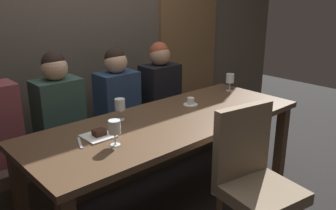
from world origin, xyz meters
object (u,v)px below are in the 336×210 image
(diner_bearded, at_px, (58,103))
(wine_glass_far_left, at_px, (230,79))
(chair_near_side, at_px, (253,174))
(wine_glass_end_right, at_px, (120,105))
(diner_near_end, at_px, (160,82))
(diner_far_end, at_px, (117,91))
(fork_on_table, at_px, (80,143))
(banquette_bench, at_px, (119,151))
(espresso_cup, at_px, (191,102))
(dining_table, at_px, (170,130))
(wine_glass_near_right, at_px, (115,128))
(dessert_plate, at_px, (98,135))

(diner_bearded, distance_m, wine_glass_far_left, 1.58)
(chair_near_side, xyz_separation_m, wine_glass_end_right, (-0.34, 0.95, 0.29))
(wine_glass_far_left, bearing_deg, diner_near_end, 130.88)
(diner_bearded, bearing_deg, wine_glass_end_right, -61.59)
(chair_near_side, relative_size, diner_far_end, 1.33)
(wine_glass_far_left, relative_size, fork_on_table, 0.96)
(banquette_bench, bearing_deg, espresso_cup, -57.76)
(dining_table, relative_size, fork_on_table, 12.94)
(dining_table, height_order, wine_glass_near_right, wine_glass_near_right)
(fork_on_table, bearing_deg, espresso_cup, 26.21)
(diner_near_end, distance_m, wine_glass_near_right, 1.35)
(banquette_bench, distance_m, espresso_cup, 0.86)
(diner_bearded, bearing_deg, wine_glass_near_right, -91.50)
(diner_bearded, relative_size, espresso_cup, 6.43)
(diner_far_end, relative_size, espresso_cup, 6.15)
(espresso_cup, bearing_deg, wine_glass_far_left, 5.98)
(diner_near_end, relative_size, fork_on_table, 4.37)
(wine_glass_near_right, bearing_deg, espresso_cup, 15.08)
(wine_glass_near_right, relative_size, wine_glass_end_right, 1.00)
(diner_bearded, bearing_deg, fork_on_table, -104.90)
(diner_far_end, bearing_deg, banquette_bench, -134.40)
(diner_bearded, height_order, dessert_plate, diner_bearded)
(banquette_bench, xyz_separation_m, dessert_plate, (-0.57, -0.63, 0.53))
(diner_far_end, distance_m, wine_glass_end_right, 0.59)
(dining_table, relative_size, diner_near_end, 2.96)
(chair_near_side, distance_m, diner_near_end, 1.51)
(dining_table, distance_m, wine_glass_end_right, 0.42)
(wine_glass_near_right, xyz_separation_m, dessert_plate, (-0.01, 0.18, -0.10))
(fork_on_table, bearing_deg, chair_near_side, -23.12)
(chair_near_side, bearing_deg, diner_bearded, 112.61)
(diner_near_end, distance_m, espresso_cup, 0.59)
(dining_table, height_order, wine_glass_far_left, wine_glass_far_left)
(diner_bearded, height_order, diner_near_end, diner_bearded)
(diner_far_end, xyz_separation_m, wine_glass_near_right, (-0.59, -0.84, 0.06))
(diner_far_end, xyz_separation_m, wine_glass_end_right, (-0.31, -0.50, 0.05))
(fork_on_table, bearing_deg, banquette_bench, 64.12)
(diner_bearded, distance_m, fork_on_table, 0.68)
(espresso_cup, relative_size, dessert_plate, 0.63)
(diner_bearded, relative_size, wine_glass_end_right, 4.70)
(dining_table, height_order, diner_far_end, diner_far_end)
(chair_near_side, relative_size, espresso_cup, 8.17)
(wine_glass_near_right, xyz_separation_m, espresso_cup, (0.92, 0.25, -0.09))
(wine_glass_end_right, bearing_deg, wine_glass_far_left, -1.77)
(dining_table, relative_size, wine_glass_near_right, 13.41)
(dining_table, height_order, diner_near_end, diner_near_end)
(espresso_cup, height_order, dessert_plate, espresso_cup)
(dining_table, bearing_deg, fork_on_table, 175.64)
(banquette_bench, distance_m, wine_glass_far_left, 1.24)
(diner_far_end, bearing_deg, wine_glass_end_right, -121.99)
(diner_bearded, bearing_deg, dining_table, -52.71)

